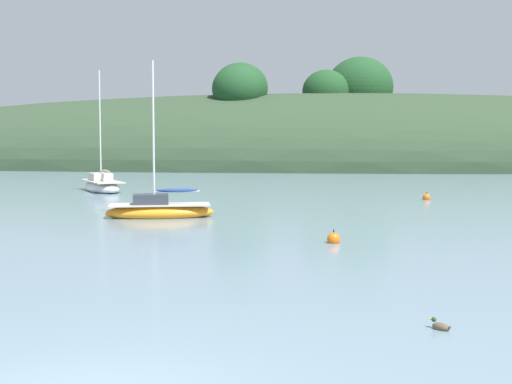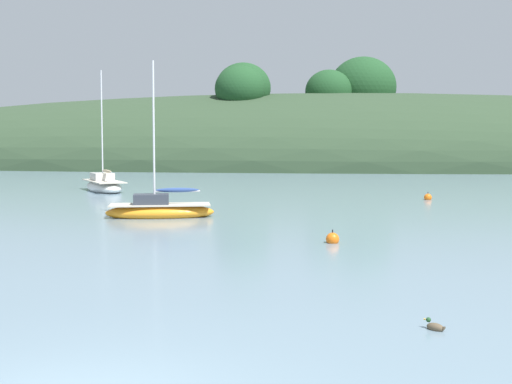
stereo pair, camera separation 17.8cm
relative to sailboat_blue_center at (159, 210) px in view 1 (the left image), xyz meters
name	(u,v)px [view 1 (the left image)]	position (x,y,z in m)	size (l,w,h in m)	color
far_shoreline_hill	(307,166)	(4.35, 56.94, -0.22)	(150.00, 36.00, 23.05)	#2D422B
sailboat_blue_center	(159,210)	(0.00, 0.00, 0.00)	(4.97, 2.69, 6.94)	orange
sailboat_red_portside	(102,186)	(-7.56, 14.21, 0.04)	(4.71, 5.85, 8.12)	white
mooring_buoy_inner	(426,197)	(12.82, 10.19, -0.20)	(0.44, 0.44, 0.54)	orange
mooring_buoy_outer	(334,239)	(7.58, -6.54, -0.20)	(0.44, 0.44, 0.54)	orange
duck_lead	(441,327)	(9.46, -16.53, -0.27)	(0.38, 0.36, 0.24)	brown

